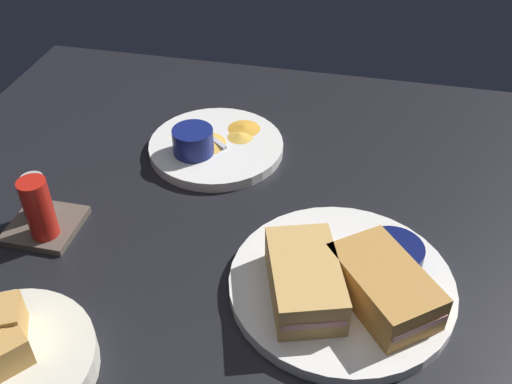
{
  "coord_description": "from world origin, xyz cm",
  "views": [
    {
      "loc": [
        -47.72,
        -10.95,
        53.42
      ],
      "look_at": [
        12.96,
        2.56,
        3.0
      ],
      "focal_mm": 41.21,
      "sensor_mm": 36.0,
      "label": 1
    }
  ],
  "objects_px": {
    "plate_chips_companion": "(216,147)",
    "spoon_by_gravy_ramekin": "(199,128)",
    "condiment_caddy": "(40,211)",
    "plate_sandwich_main": "(341,285)",
    "sandwich_half_near": "(305,279)",
    "spoon_by_dark_ramekin": "(342,268)",
    "ramekin_light_gravy": "(193,140)",
    "sandwich_half_far": "(384,286)",
    "ramekin_dark_sauce": "(392,258)",
    "bread_basket_rear": "(2,360)"
  },
  "relations": [
    {
      "from": "sandwich_half_near",
      "to": "sandwich_half_far",
      "type": "relative_size",
      "value": 0.99
    },
    {
      "from": "plate_chips_companion",
      "to": "condiment_caddy",
      "type": "bearing_deg",
      "value": 142.85
    },
    {
      "from": "spoon_by_gravy_ramekin",
      "to": "ramekin_light_gravy",
      "type": "bearing_deg",
      "value": -170.25
    },
    {
      "from": "condiment_caddy",
      "to": "plate_chips_companion",
      "type": "bearing_deg",
      "value": -37.15
    },
    {
      "from": "plate_sandwich_main",
      "to": "sandwich_half_far",
      "type": "bearing_deg",
      "value": -113.9
    },
    {
      "from": "plate_sandwich_main",
      "to": "ramekin_dark_sauce",
      "type": "bearing_deg",
      "value": -62.9
    },
    {
      "from": "plate_sandwich_main",
      "to": "sandwich_half_far",
      "type": "distance_m",
      "value": 0.06
    },
    {
      "from": "plate_sandwich_main",
      "to": "spoon_by_gravy_ramekin",
      "type": "relative_size",
      "value": 3.07
    },
    {
      "from": "spoon_by_dark_ramekin",
      "to": "plate_chips_companion",
      "type": "xyz_separation_m",
      "value": [
        0.23,
        0.22,
        -0.01
      ]
    },
    {
      "from": "sandwich_half_far",
      "to": "ramekin_light_gravy",
      "type": "bearing_deg",
      "value": 51.54
    },
    {
      "from": "spoon_by_dark_ramekin",
      "to": "condiment_caddy",
      "type": "relative_size",
      "value": 1.05
    },
    {
      "from": "spoon_by_gravy_ramekin",
      "to": "condiment_caddy",
      "type": "bearing_deg",
      "value": 151.98
    },
    {
      "from": "spoon_by_dark_ramekin",
      "to": "sandwich_half_far",
      "type": "bearing_deg",
      "value": -127.58
    },
    {
      "from": "plate_sandwich_main",
      "to": "bread_basket_rear",
      "type": "height_order",
      "value": "bread_basket_rear"
    },
    {
      "from": "spoon_by_dark_ramekin",
      "to": "bread_basket_rear",
      "type": "height_order",
      "value": "bread_basket_rear"
    },
    {
      "from": "ramekin_dark_sauce",
      "to": "ramekin_light_gravy",
      "type": "distance_m",
      "value": 0.36
    },
    {
      "from": "sandwich_half_far",
      "to": "sandwich_half_near",
      "type": "bearing_deg",
      "value": 96.1
    },
    {
      "from": "sandwich_half_far",
      "to": "ramekin_dark_sauce",
      "type": "xyz_separation_m",
      "value": [
        0.05,
        -0.01,
        -0.0
      ]
    },
    {
      "from": "plate_sandwich_main",
      "to": "condiment_caddy",
      "type": "height_order",
      "value": "condiment_caddy"
    },
    {
      "from": "spoon_by_dark_ramekin",
      "to": "spoon_by_gravy_ramekin",
      "type": "relative_size",
      "value": 1.14
    },
    {
      "from": "plate_sandwich_main",
      "to": "spoon_by_gravy_ramekin",
      "type": "xyz_separation_m",
      "value": [
        0.27,
        0.26,
        0.01
      ]
    },
    {
      "from": "sandwich_half_near",
      "to": "ramekin_dark_sauce",
      "type": "bearing_deg",
      "value": -58.78
    },
    {
      "from": "plate_chips_companion",
      "to": "spoon_by_gravy_ramekin",
      "type": "distance_m",
      "value": 0.05
    },
    {
      "from": "ramekin_dark_sauce",
      "to": "plate_sandwich_main",
      "type": "bearing_deg",
      "value": 117.1
    },
    {
      "from": "condiment_caddy",
      "to": "sandwich_half_far",
      "type": "bearing_deg",
      "value": -95.0
    },
    {
      "from": "sandwich_half_far",
      "to": "ramekin_light_gravy",
      "type": "relative_size",
      "value": 2.4
    },
    {
      "from": "ramekin_dark_sauce",
      "to": "spoon_by_dark_ramekin",
      "type": "relative_size",
      "value": 0.73
    },
    {
      "from": "condiment_caddy",
      "to": "ramekin_light_gravy",
      "type": "bearing_deg",
      "value": -36.71
    },
    {
      "from": "plate_chips_companion",
      "to": "bread_basket_rear",
      "type": "relative_size",
      "value": 1.14
    },
    {
      "from": "bread_basket_rear",
      "to": "spoon_by_gravy_ramekin",
      "type": "bearing_deg",
      "value": -8.32
    },
    {
      "from": "spoon_by_dark_ramekin",
      "to": "ramekin_light_gravy",
      "type": "height_order",
      "value": "ramekin_light_gravy"
    },
    {
      "from": "ramekin_light_gravy",
      "to": "plate_chips_companion",
      "type": "bearing_deg",
      "value": -39.81
    },
    {
      "from": "sandwich_half_near",
      "to": "condiment_caddy",
      "type": "relative_size",
      "value": 1.56
    },
    {
      "from": "plate_sandwich_main",
      "to": "condiment_caddy",
      "type": "relative_size",
      "value": 2.82
    },
    {
      "from": "ramekin_dark_sauce",
      "to": "plate_chips_companion",
      "type": "xyz_separation_m",
      "value": [
        0.22,
        0.28,
        -0.03
      ]
    },
    {
      "from": "plate_chips_companion",
      "to": "spoon_by_gravy_ramekin",
      "type": "relative_size",
      "value": 2.41
    },
    {
      "from": "plate_sandwich_main",
      "to": "ramekin_dark_sauce",
      "type": "xyz_separation_m",
      "value": [
        0.03,
        -0.05,
        0.03
      ]
    },
    {
      "from": "plate_chips_companion",
      "to": "bread_basket_rear",
      "type": "height_order",
      "value": "bread_basket_rear"
    },
    {
      "from": "plate_chips_companion",
      "to": "condiment_caddy",
      "type": "xyz_separation_m",
      "value": [
        -0.23,
        0.17,
        0.03
      ]
    },
    {
      "from": "plate_chips_companion",
      "to": "ramekin_dark_sauce",
      "type": "bearing_deg",
      "value": -128.3
    },
    {
      "from": "ramekin_dark_sauce",
      "to": "bread_basket_rear",
      "type": "bearing_deg",
      "value": 119.84
    },
    {
      "from": "sandwich_half_near",
      "to": "ramekin_dark_sauce",
      "type": "distance_m",
      "value": 0.11
    },
    {
      "from": "ramekin_light_gravy",
      "to": "condiment_caddy",
      "type": "xyz_separation_m",
      "value": [
        -0.2,
        0.15,
        -0.0
      ]
    },
    {
      "from": "ramekin_dark_sauce",
      "to": "spoon_by_dark_ramekin",
      "type": "bearing_deg",
      "value": 100.78
    },
    {
      "from": "ramekin_dark_sauce",
      "to": "sandwich_half_far",
      "type": "bearing_deg",
      "value": 171.57
    },
    {
      "from": "plate_sandwich_main",
      "to": "condiment_caddy",
      "type": "xyz_separation_m",
      "value": [
        0.02,
        0.4,
        0.03
      ]
    },
    {
      "from": "sandwich_half_near",
      "to": "spoon_by_dark_ramekin",
      "type": "bearing_deg",
      "value": -39.78
    },
    {
      "from": "ramekin_dark_sauce",
      "to": "ramekin_light_gravy",
      "type": "relative_size",
      "value": 1.17
    },
    {
      "from": "spoon_by_dark_ramekin",
      "to": "condiment_caddy",
      "type": "height_order",
      "value": "condiment_caddy"
    },
    {
      "from": "sandwich_half_near",
      "to": "ramekin_light_gravy",
      "type": "height_order",
      "value": "sandwich_half_near"
    }
  ]
}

